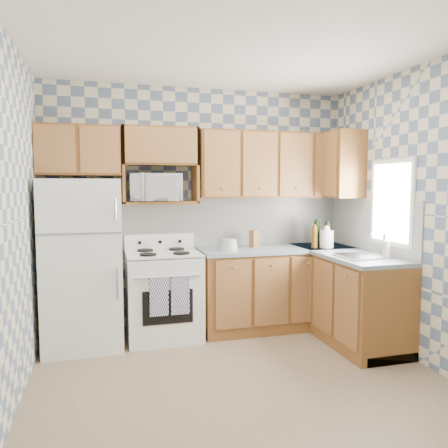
{
  "coord_description": "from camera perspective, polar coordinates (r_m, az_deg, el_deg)",
  "views": [
    {
      "loc": [
        -1.06,
        -3.26,
        1.62
      ],
      "look_at": [
        0.05,
        0.75,
        1.25
      ],
      "focal_mm": 35.0,
      "sensor_mm": 36.0,
      "label": 1
    }
  ],
  "objects": [
    {
      "name": "microwave_shelf",
      "position": [
        4.74,
        -8.31,
        2.78
      ],
      "size": [
        0.8,
        0.33,
        0.03
      ],
      "primitive_type": "cube",
      "color": "brown",
      "rests_on": "back_wall"
    },
    {
      "name": "floor",
      "position": [
        3.79,
        2.45,
        -20.2
      ],
      "size": [
        3.4,
        3.4,
        0.0
      ],
      "primitive_type": "plane",
      "color": "#79624A",
      "rests_on": "ground"
    },
    {
      "name": "backsplash_right",
      "position": [
        4.92,
        18.55,
        -0.08
      ],
      "size": [
        0.02,
        1.6,
        0.56
      ],
      "primitive_type": "cube",
      "color": "white",
      "rests_on": "right_wall"
    },
    {
      "name": "bottle_3",
      "position": [
        4.99,
        11.72,
        -1.71
      ],
      "size": [
        0.07,
        0.07,
        0.24
      ],
      "primitive_type": "cylinder",
      "color": "#5B340F",
      "rests_on": "countertop_back"
    },
    {
      "name": "stove_body",
      "position": [
        4.72,
        -7.91,
        -9.32
      ],
      "size": [
        0.76,
        0.65,
        0.9
      ],
      "primitive_type": "cube",
      "color": "white",
      "rests_on": "floor"
    },
    {
      "name": "microwave",
      "position": [
        4.69,
        -8.99,
        4.73
      ],
      "size": [
        0.54,
        0.37,
        0.29
      ],
      "primitive_type": "imported",
      "rotation": [
        0.0,
        0.0,
        -0.02
      ],
      "color": "white",
      "rests_on": "microwave_shelf"
    },
    {
      "name": "sink",
      "position": [
        4.51,
        17.88,
        -4.04
      ],
      "size": [
        0.48,
        0.4,
        0.03
      ],
      "primitive_type": "cube",
      "color": "#B7B7BC",
      "rests_on": "countertop_right"
    },
    {
      "name": "window",
      "position": [
        4.62,
        21.02,
        2.63
      ],
      "size": [
        0.02,
        0.66,
        0.86
      ],
      "primitive_type": "cube",
      "color": "white",
      "rests_on": "right_wall"
    },
    {
      "name": "food_containers",
      "position": [
        4.73,
        0.7,
        -2.71
      ],
      "size": [
        0.18,
        0.18,
        0.12
      ],
      "primitive_type": null,
      "color": "beige",
      "rests_on": "countertop_back"
    },
    {
      "name": "electric_kettle",
      "position": [
        5.04,
        13.26,
        -1.93
      ],
      "size": [
        0.15,
        0.15,
        0.19
      ],
      "primitive_type": "cylinder",
      "color": "white",
      "rests_on": "countertop_back"
    },
    {
      "name": "cooktop",
      "position": [
        4.63,
        -7.98,
        -3.86
      ],
      "size": [
        0.76,
        0.65,
        0.02
      ],
      "primitive_type": "cube",
      "color": "silver",
      "rests_on": "stove_body"
    },
    {
      "name": "dish_towel_right",
      "position": [
        4.39,
        -5.74,
        -9.23
      ],
      "size": [
        0.18,
        0.02,
        0.39
      ],
      "primitive_type": "cube",
      "color": "navy",
      "rests_on": "stove_body"
    },
    {
      "name": "soap_bottle",
      "position": [
        4.48,
        20.46,
        -3.13
      ],
      "size": [
        0.06,
        0.06,
        0.17
      ],
      "primitive_type": "cylinder",
      "color": "beige",
      "rests_on": "countertop_right"
    },
    {
      "name": "countertop_back",
      "position": [
        4.98,
        6.94,
        -3.27
      ],
      "size": [
        1.77,
        0.63,
        0.04
      ],
      "primitive_type": "cube",
      "color": "slate",
      "rests_on": "base_cabinets_back"
    },
    {
      "name": "bottle_2",
      "position": [
        5.2,
        13.27,
        -1.37
      ],
      "size": [
        0.07,
        0.07,
        0.26
      ],
      "primitive_type": "cylinder",
      "color": "#5B340F",
      "rests_on": "countertop_back"
    },
    {
      "name": "upper_cabinets_right",
      "position": [
        5.21,
        14.54,
        7.44
      ],
      "size": [
        0.33,
        0.7,
        0.74
      ],
      "primitive_type": "cube",
      "color": "brown",
      "rests_on": "right_wall"
    },
    {
      "name": "upper_cabinets_fridge",
      "position": [
        4.72,
        -18.46,
        9.07
      ],
      "size": [
        0.82,
        0.33,
        0.5
      ],
      "primitive_type": "cube",
      "color": "brown",
      "rests_on": "back_wall"
    },
    {
      "name": "knife_block",
      "position": [
        4.96,
        4.02,
        -1.91
      ],
      "size": [
        0.11,
        0.11,
        0.2
      ],
      "primitive_type": "cube",
      "rotation": [
        0.0,
        0.0,
        0.3
      ],
      "color": "brown",
      "rests_on": "countertop_back"
    },
    {
      "name": "bottle_1",
      "position": [
        5.09,
        13.32,
        -1.39
      ],
      "size": [
        0.07,
        0.07,
        0.28
      ],
      "primitive_type": "cylinder",
      "color": "black",
      "rests_on": "countertop_back"
    },
    {
      "name": "back_wall",
      "position": [
        4.98,
        -3.17,
        1.96
      ],
      "size": [
        3.4,
        0.02,
        2.7
      ],
      "primitive_type": "cube",
      "color": "slate",
      "rests_on": "ground"
    },
    {
      "name": "upper_cabinets_back",
      "position": [
        5.07,
        6.45,
        7.64
      ],
      "size": [
        1.75,
        0.33,
        0.74
      ],
      "primitive_type": "cube",
      "color": "brown",
      "rests_on": "back_wall"
    },
    {
      "name": "right_wall",
      "position": [
        4.28,
        24.71,
        1.0
      ],
      "size": [
        0.02,
        3.2,
        2.7
      ],
      "primitive_type": "cube",
      "color": "slate",
      "rests_on": "ground"
    },
    {
      "name": "refrigerator",
      "position": [
        4.58,
        -17.99,
        -4.97
      ],
      "size": [
        0.75,
        0.7,
        1.68
      ],
      "primitive_type": "cube",
      "color": "white",
      "rests_on": "floor"
    },
    {
      "name": "backguard",
      "position": [
        4.89,
        -8.42,
        -2.27
      ],
      "size": [
        0.76,
        0.08,
        0.17
      ],
      "primitive_type": "cube",
      "color": "white",
      "rests_on": "cooktop"
    },
    {
      "name": "countertop_right",
      "position": [
        4.8,
        15.53,
        -3.73
      ],
      "size": [
        0.63,
        1.6,
        0.04
      ],
      "primitive_type": "cube",
      "color": "slate",
      "rests_on": "base_cabinets_right"
    },
    {
      "name": "bottle_0",
      "position": [
        5.09,
        12.01,
        -1.25
      ],
      "size": [
        0.07,
        0.07,
        0.3
      ],
      "primitive_type": "cylinder",
      "color": "black",
      "rests_on": "countertop_back"
    },
    {
      "name": "base_cabinets_right",
      "position": [
        4.89,
        15.45,
        -9.06
      ],
      "size": [
        0.6,
        1.6,
        0.88
      ],
      "primitive_type": "cube",
      "color": "brown",
      "rests_on": "floor"
    },
    {
      "name": "backsplash_back",
      "position": [
        5.09,
        1.27,
        0.33
      ],
      "size": [
        2.6,
        0.02,
        0.56
      ],
      "primitive_type": "cube",
      "color": "white",
      "rests_on": "back_wall"
    },
    {
      "name": "dish_towel_left",
      "position": [
        4.36,
        -8.48,
        -9.36
      ],
      "size": [
        0.18,
        0.02,
        0.39
      ],
      "primitive_type": "cube",
      "color": "navy",
      "rests_on": "stove_body"
    },
    {
      "name": "base_cabinets_back",
      "position": [
        5.08,
        6.86,
        -8.41
      ],
      "size": [
        1.75,
        0.6,
        0.88
      ],
      "primitive_type": "cube",
      "color": "brown",
      "rests_on": "floor"
    }
  ]
}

